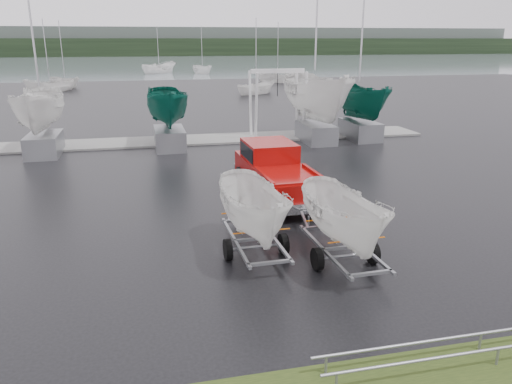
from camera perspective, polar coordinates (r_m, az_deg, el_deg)
The scene contains 20 objects.
ground_plane at distance 17.64m, azimuth -5.20°, elevation -2.30°, with size 120.00×120.00×0.00m, color black.
lake at distance 116.66m, azimuth -12.33°, elevation 13.86°, with size 300.00×300.00×0.00m, color slate.
dock at distance 30.14m, azimuth -8.70°, elevation 5.84°, with size 30.00×3.00×0.12m, color gray.
treeline at distance 186.53m, azimuth -12.88°, elevation 15.83°, with size 300.00×8.00×6.00m, color black.
far_hill at distance 194.51m, azimuth -12.96°, elevation 16.45°, with size 300.00×6.00×10.00m, color #4C5651.
pickup_truck at distance 19.27m, azimuth 2.09°, elevation 2.63°, with size 2.32×5.97×1.97m.
trailer_hitched at distance 13.04m, azimuth 10.33°, elevation 2.17°, with size 1.80×3.63×4.67m.
trailer_parked at distance 13.39m, azimuth -0.20°, elevation 3.17°, with size 1.79×3.63×4.81m.
boat_hoist at distance 30.77m, azimuth 2.46°, elevation 11.18°, with size 3.30×2.18×4.12m.
keelboat_0 at distance 28.03m, azimuth -23.77°, elevation 11.30°, with size 2.33×3.20×10.50m.
keelboat_1 at distance 27.84m, azimuth -10.15°, elevation 12.03°, with size 2.22×3.20×7.01m.
keelboat_2 at distance 29.28m, azimuth 7.13°, elevation 14.68°, with size 2.93×3.20×11.12m.
keelboat_3 at distance 30.75m, azimuth 12.12°, elevation 12.37°, with size 2.22×3.20×10.38m.
mast_rack_2 at distance 10.84m, azimuth 25.16°, elevation -15.14°, with size 7.00×0.56×0.06m.
moored_boat_1 at distance 63.17m, azimuth -22.41°, elevation 10.55°, with size 3.40×3.39×11.16m.
moored_boat_2 at distance 56.34m, azimuth 0.01°, elevation 11.17°, with size 2.96×2.95×10.79m.
moored_boat_3 at distance 71.72m, azimuth 2.47°, elevation 12.43°, with size 3.43×3.43×11.18m.
moored_boat_5 at distance 92.40m, azimuth -10.98°, elevation 13.19°, with size 4.26×4.26×11.95m.
moored_boat_6 at distance 90.72m, azimuth -6.13°, elevation 13.33°, with size 2.85×2.90×11.13m.
moored_boat_7 at distance 68.40m, azimuth -20.91°, elevation 11.12°, with size 2.99×3.00×10.81m.
Camera 1 is at (-2.19, -16.50, 5.84)m, focal length 35.00 mm.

